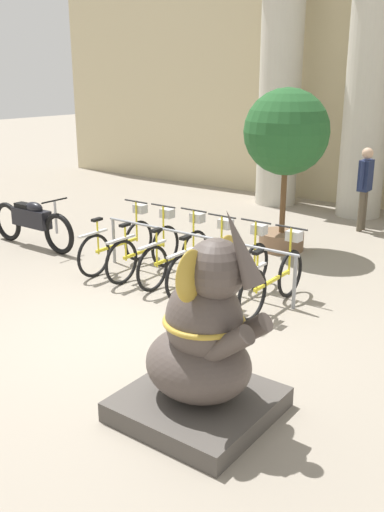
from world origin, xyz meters
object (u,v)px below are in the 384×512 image
bicycle_0 (119,243)px  person_pedestrian (365,182)px  motorcycle (32,222)px  bicycle_4 (238,270)px  bicycle_2 (176,255)px  bicycle_5 (274,279)px  elephant_statue (203,349)px  potted_tree (286,139)px  bicycle_3 (204,263)px  bicycle_1 (146,249)px

bicycle_0 → person_pedestrian: bearing=63.3°
motorcycle → person_pedestrian: size_ratio=1.31×
bicycle_0 → bicycle_4: 2.24m
bicycle_0 → motorcycle: (-2.05, -0.09, 0.07)m
bicycle_2 → bicycle_5: (1.68, -0.04, 0.00)m
elephant_statue → bicycle_2: bearing=131.9°
bicycle_0 → bicycle_5: 2.80m
bicycle_2 → potted_tree: 2.89m
bicycle_0 → bicycle_2: 1.12m
potted_tree → bicycle_4: bearing=-75.8°
bicycle_3 → bicycle_5: 1.12m
bicycle_2 → bicycle_5: size_ratio=1.00×
person_pedestrian → potted_tree: 2.42m
bicycle_2 → motorcycle: (-3.17, -0.16, 0.07)m
elephant_statue → motorcycle: elephant_statue is taller
potted_tree → bicycle_0: bearing=-123.5°
person_pedestrian → potted_tree: potted_tree is taller
bicycle_3 → bicycle_1: bearing=179.6°
bicycle_2 → bicycle_3: (0.56, -0.06, 0.00)m
bicycle_1 → potted_tree: size_ratio=0.61×
bicycle_3 → bicycle_4: 0.56m
bicycle_1 → potted_tree: bearing=66.4°
bicycle_4 → elephant_statue: 2.96m
potted_tree → bicycle_2: bearing=-101.9°
bicycle_1 → elephant_statue: (2.97, -2.64, 0.27)m
bicycle_1 → bicycle_4: size_ratio=1.00×
bicycle_1 → bicycle_2: 0.56m
bicycle_1 → person_pedestrian: size_ratio=1.04×
bicycle_5 → potted_tree: 3.12m
elephant_statue → bicycle_1: bearing=138.4°
bicycle_3 → bicycle_5: same height
bicycle_1 → elephant_statue: 3.98m
bicycle_1 → person_pedestrian: person_pedestrian is taller
bicycle_1 → bicycle_3: same height
bicycle_2 → bicycle_0: bearing=-176.6°
bicycle_4 → person_pedestrian: size_ratio=1.04×
potted_tree → bicycle_1: bearing=-113.6°
bicycle_1 → bicycle_3: 1.12m
bicycle_0 → potted_tree: (1.63, 2.46, 1.54)m
motorcycle → potted_tree: 4.71m
bicycle_2 → motorcycle: 3.17m
bicycle_3 → bicycle_2: bearing=174.1°
bicycle_0 → motorcycle: 2.05m
bicycle_0 → bicycle_5: size_ratio=1.00×
bicycle_0 → potted_tree: potted_tree is taller
bicycle_4 → person_pedestrian: (0.06, 4.55, 0.58)m
bicycle_4 → elephant_statue: bearing=-64.1°
bicycle_2 → person_pedestrian: person_pedestrian is taller
bicycle_2 → bicycle_3: 0.56m
bicycle_1 → person_pedestrian: 4.92m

